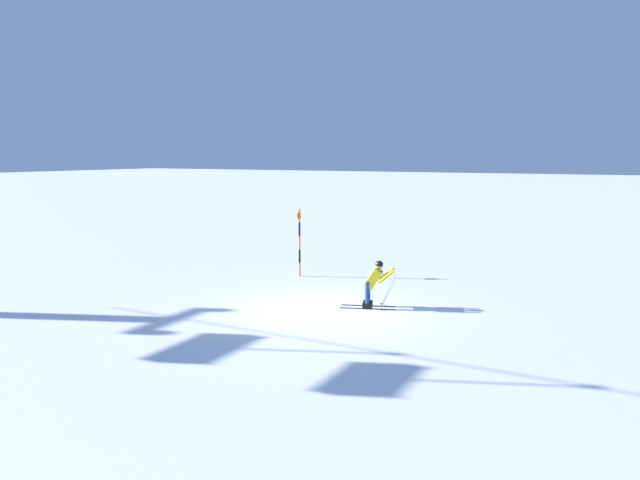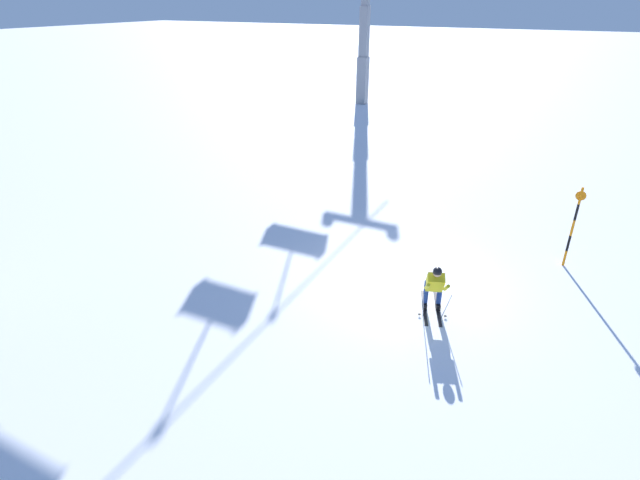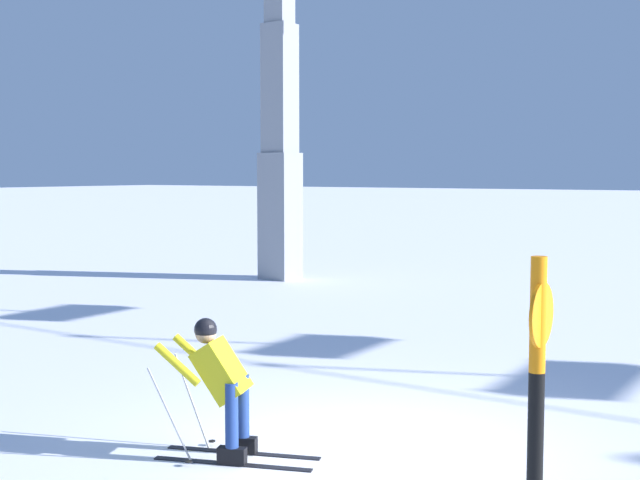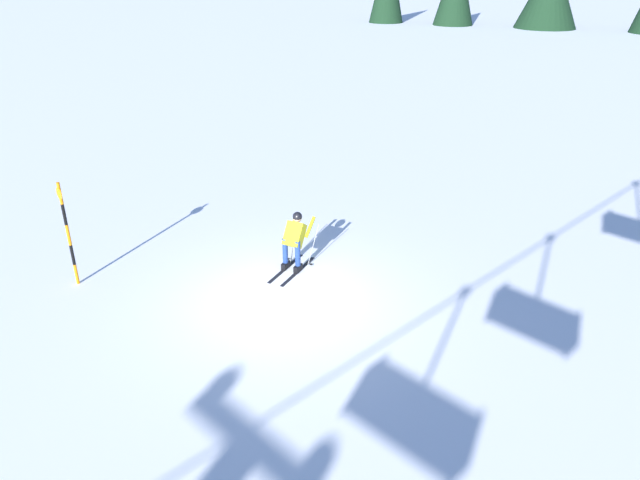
{
  "view_description": "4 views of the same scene",
  "coord_description": "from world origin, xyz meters",
  "views": [
    {
      "loc": [
        -7.76,
        14.71,
        4.45
      ],
      "look_at": [
        -0.85,
        1.7,
        2.33
      ],
      "focal_mm": 33.4,
      "sensor_mm": 36.0,
      "label": 1
    },
    {
      "loc": [
        -11.66,
        -3.04,
        7.26
      ],
      "look_at": [
        -1.83,
        1.9,
        1.71
      ],
      "focal_mm": 27.08,
      "sensor_mm": 36.0,
      "label": 2
    },
    {
      "loc": [
        4.15,
        -7.43,
        2.85
      ],
      "look_at": [
        -1.7,
        1.61,
        1.99
      ],
      "focal_mm": 47.67,
      "sensor_mm": 36.0,
      "label": 3
    },
    {
      "loc": [
        7.22,
        8.58,
        6.89
      ],
      "look_at": [
        -0.53,
        0.55,
        1.5
      ],
      "focal_mm": 33.1,
      "sensor_mm": 36.0,
      "label": 4
    }
  ],
  "objects": [
    {
      "name": "ground_plane",
      "position": [
        0.0,
        0.0,
        0.0
      ],
      "size": [
        260.0,
        260.0,
        0.0
      ],
      "primitive_type": "plane",
      "color": "white"
    },
    {
      "name": "lift_tower_near",
      "position": [
        -9.01,
        10.95,
        4.39
      ],
      "size": [
        0.88,
        2.95,
        10.64
      ],
      "color": "gray",
      "rests_on": "ground_plane"
    },
    {
      "name": "skier_carving_main",
      "position": [
        -1.19,
        -1.0,
        0.8
      ],
      "size": [
        1.71,
        1.07,
        1.54
      ],
      "color": "black",
      "rests_on": "ground_plane"
    }
  ]
}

